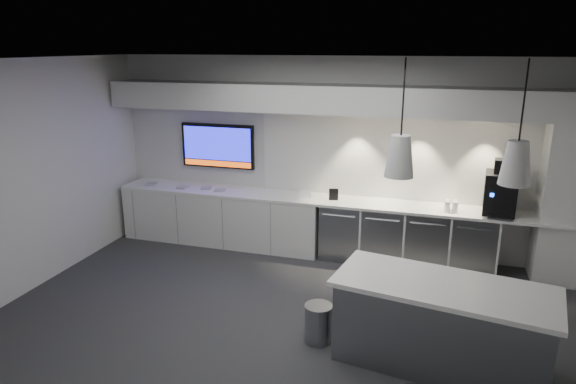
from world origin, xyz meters
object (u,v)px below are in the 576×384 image
(island, at_px, (441,325))
(bin, at_px, (318,323))
(wall_tv, at_px, (218,146))
(coffee_machine, at_px, (500,191))

(island, distance_m, bin, 1.30)
(wall_tv, height_order, island, wall_tv)
(wall_tv, relative_size, bin, 2.90)
(island, xyz_separation_m, bin, (-1.28, 0.08, -0.24))
(island, bearing_deg, bin, -173.90)
(wall_tv, xyz_separation_m, island, (3.64, -2.77, -1.11))
(island, distance_m, coffee_machine, 2.72)
(wall_tv, distance_m, bin, 3.82)
(coffee_machine, bearing_deg, bin, -125.12)
(island, relative_size, coffee_machine, 2.95)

